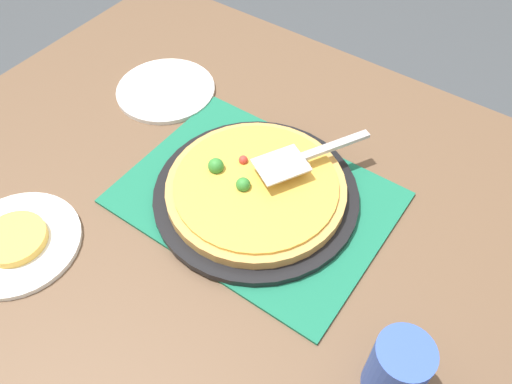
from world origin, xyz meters
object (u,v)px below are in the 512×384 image
object	(u,v)px
plate_near_left	(17,243)
served_slice_left	(15,239)
cup_near	(397,369)
pizza	(256,187)
pizza_pan	(256,194)
plate_side	(166,90)
pizza_server	(304,156)

from	to	relation	value
plate_near_left	served_slice_left	distance (m)	0.01
cup_near	pizza	bearing A→B (deg)	154.32
pizza_pan	plate_side	xyz separation A→B (m)	(-0.34, 0.14, -0.01)
pizza_pan	plate_side	size ratio (longest dim) A/B	1.73
pizza	served_slice_left	bearing A→B (deg)	-130.91
served_slice_left	cup_near	world-z (taller)	cup_near
pizza_server	served_slice_left	bearing A→B (deg)	-128.80
plate_side	served_slice_left	size ratio (longest dim) A/B	2.00
pizza	plate_side	world-z (taller)	pizza
pizza	pizza_server	xyz separation A→B (m)	(0.05, 0.08, 0.04)
pizza	plate_side	xyz separation A→B (m)	(-0.34, 0.13, -0.03)
plate_near_left	cup_near	size ratio (longest dim) A/B	1.83
pizza	plate_near_left	size ratio (longest dim) A/B	1.50
plate_side	served_slice_left	distance (m)	0.46
pizza	plate_near_left	xyz separation A→B (m)	(-0.28, -0.32, -0.03)
plate_near_left	plate_side	size ratio (longest dim) A/B	1.00
plate_near_left	plate_side	bearing A→B (deg)	97.85
plate_side	cup_near	world-z (taller)	cup_near
cup_near	pizza_pan	bearing A→B (deg)	154.38
plate_near_left	served_slice_left	size ratio (longest dim) A/B	2.00
served_slice_left	plate_side	bearing A→B (deg)	97.85
plate_side	pizza_server	xyz separation A→B (m)	(0.39, -0.05, 0.07)
plate_side	cup_near	distance (m)	0.76
plate_near_left	pizza_server	bearing A→B (deg)	51.20
pizza_server	plate_side	bearing A→B (deg)	172.73
pizza	pizza_server	distance (m)	0.10
plate_near_left	cup_near	bearing A→B (deg)	13.58
served_slice_left	cup_near	bearing A→B (deg)	13.58
served_slice_left	pizza_server	world-z (taller)	pizza_server
pizza	served_slice_left	distance (m)	0.43
pizza_pan	plate_side	bearing A→B (deg)	158.52
pizza	served_slice_left	world-z (taller)	pizza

